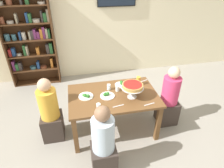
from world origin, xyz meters
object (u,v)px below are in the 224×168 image
diner_head_west (50,114)px  cutlery_fork_near (118,106)px  bookshelf (30,38)px  diner_head_east (169,100)px  water_glass_clear_spare (109,87)px  diner_near_left (103,146)px  beer_glass_amber_tall (138,81)px  cutlery_knife_near (143,81)px  salad_plate_near_diner (107,95)px  deep_dish_pizza_stand (133,87)px  cutlery_fork_far (149,104)px  salad_plate_far_diner (121,84)px  dining_table (113,100)px  water_glass_clear_near (117,88)px  water_glass_clear_far (99,107)px  salad_plate_spare (86,96)px

diner_head_west → cutlery_fork_near: diner_head_west is taller
bookshelf → diner_head_east: bearing=-38.6°
water_glass_clear_spare → diner_near_left: bearing=-105.1°
beer_glass_amber_tall → cutlery_knife_near: beer_glass_amber_tall is taller
salad_plate_near_diner → water_glass_clear_spare: 0.20m
deep_dish_pizza_stand → cutlery_fork_far: deep_dish_pizza_stand is taller
salad_plate_far_diner → beer_glass_amber_tall: bearing=-10.2°
dining_table → water_glass_clear_spare: 0.23m
diner_head_east → cutlery_knife_near: (-0.39, 0.33, 0.25)m
beer_glass_amber_tall → diner_head_east: bearing=-23.6°
salad_plate_far_diner → salad_plate_near_diner: bearing=-136.6°
dining_table → diner_head_east: bearing=-0.5°
diner_head_west → salad_plate_far_diner: size_ratio=5.55×
diner_head_west → salad_plate_far_diner: (1.23, 0.25, 0.27)m
diner_near_left → water_glass_clear_spare: 1.04m
water_glass_clear_near → cutlery_fork_far: (0.39, -0.46, -0.05)m
salad_plate_far_diner → cutlery_fork_near: (-0.18, -0.57, -0.02)m
bookshelf → salad_plate_near_diner: size_ratio=9.36×
dining_table → water_glass_clear_far: size_ratio=12.95×
diner_near_left → salad_plate_spare: size_ratio=4.80×
deep_dish_pizza_stand → water_glass_clear_far: 0.63m
dining_table → beer_glass_amber_tall: beer_glass_amber_tall is taller
bookshelf → salad_plate_near_diner: bearing=-55.3°
salad_plate_near_diner → water_glass_clear_spare: bearing=70.5°
water_glass_clear_near → water_glass_clear_spare: size_ratio=0.95×
dining_table → diner_head_west: bearing=178.8°
beer_glass_amber_tall → salad_plate_spare: bearing=-168.6°
bookshelf → salad_plate_spare: bearing=-61.6°
beer_glass_amber_tall → cutlery_fork_near: 0.71m
diner_head_west → water_glass_clear_near: diner_head_west is taller
dining_table → salad_plate_far_diner: (0.20, 0.27, 0.11)m
deep_dish_pizza_stand → cutlery_fork_near: 0.38m
salad_plate_spare → cutlery_fork_far: size_ratio=1.33×
water_glass_clear_near → water_glass_clear_far: 0.58m
salad_plate_near_diner → beer_glass_amber_tall: bearing=21.2°
bookshelf → cutlery_knife_near: 2.76m
diner_near_left → cutlery_fork_far: size_ratio=6.39×
salad_plate_far_diner → cutlery_fork_near: salad_plate_far_diner is taller
diner_head_west → cutlery_fork_far: 1.59m
salad_plate_near_diner → water_glass_clear_far: water_glass_clear_far is taller
deep_dish_pizza_stand → cutlery_knife_near: 0.60m
diner_near_left → salad_plate_far_diner: diner_near_left is taller
salad_plate_near_diner → salad_plate_far_diner: size_ratio=1.14×
diner_near_left → cutlery_fork_far: (0.79, 0.43, 0.25)m
deep_dish_pizza_stand → salad_plate_far_diner: (-0.08, 0.39, -0.18)m
beer_glass_amber_tall → cutlery_fork_far: 0.58m
diner_head_east → cutlery_fork_near: bearing=16.2°
salad_plate_near_diner → salad_plate_spare: size_ratio=0.99×
diner_near_left → water_glass_clear_near: 1.02m
cutlery_fork_near → cutlery_knife_near: size_ratio=1.00×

